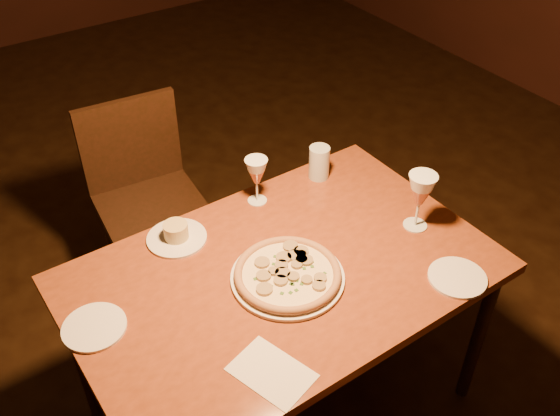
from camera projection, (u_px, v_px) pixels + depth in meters
floor at (186, 384)px, 2.39m from camera, size 7.00×7.00×0.00m
dining_table at (282, 284)px, 1.94m from camera, size 1.29×0.84×0.68m
chair_far at (146, 192)px, 2.55m from camera, size 0.44×0.44×0.84m
pizza_plate at (288, 274)px, 1.86m from camera, size 0.34×0.34×0.04m
ramekin_saucer at (176, 234)px, 2.00m from camera, size 0.19×0.19×0.06m
wine_glass_far at (257, 181)px, 2.11m from camera, size 0.08×0.08×0.17m
wine_glass_right at (419, 201)px, 2.00m from camera, size 0.09×0.09×0.20m
water_tumbler at (319, 162)px, 2.24m from camera, size 0.07×0.07×0.12m
side_plate_left at (94, 327)px, 1.72m from camera, size 0.18×0.18×0.01m
side_plate_near at (457, 278)px, 1.87m from camera, size 0.18×0.18×0.01m
menu_card at (272, 372)px, 1.61m from camera, size 0.20×0.24×0.00m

